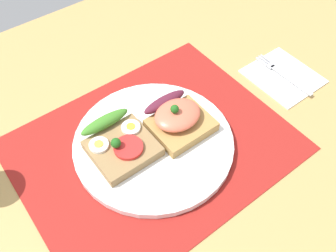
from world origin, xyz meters
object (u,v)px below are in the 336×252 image
sandwich_egg_tomato (120,143)px  sandwich_salmon (178,119)px  plate (154,143)px  fork (282,73)px  napkin (283,76)px

sandwich_egg_tomato → sandwich_salmon: size_ratio=1.10×
plate → sandwich_egg_tomato: sandwich_egg_tomato is taller
sandwich_egg_tomato → sandwich_salmon: bearing=-11.0°
sandwich_egg_tomato → fork: sandwich_egg_tomato is taller
plate → sandwich_salmon: sandwich_salmon is taller
napkin → fork: 0.57cm
plate → napkin: 29.81cm
sandwich_salmon → napkin: sandwich_salmon is taller
plate → fork: size_ratio=1.95×
sandwich_egg_tomato → sandwich_salmon: sandwich_salmon is taller
sandwich_egg_tomato → fork: (34.72, -3.47, -2.10)cm
napkin → sandwich_egg_tomato: bearing=173.8°
sandwich_egg_tomato → napkin: sandwich_egg_tomato is taller
sandwich_salmon → napkin: size_ratio=0.76×
plate → sandwich_egg_tomato: (-5.11, 1.94, 1.93)cm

